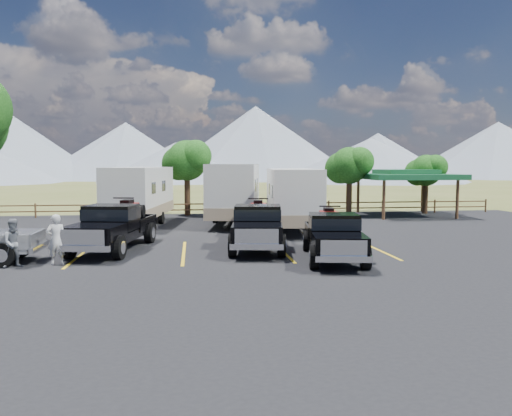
{
  "coord_description": "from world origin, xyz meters",
  "views": [
    {
      "loc": [
        -1.6,
        -16.0,
        3.57
      ],
      "look_at": [
        1.23,
        6.36,
        1.6
      ],
      "focal_mm": 35.0,
      "sensor_mm": 36.0,
      "label": 1
    }
  ],
  "objects": [
    {
      "name": "person_a",
      "position": [
        -6.42,
        2.18,
        0.94
      ],
      "size": [
        0.74,
        0.59,
        1.79
      ],
      "primitive_type": "imported",
      "rotation": [
        0.0,
        0.0,
        3.41
      ],
      "color": "#BABABA",
      "rests_on": "asphalt_lot"
    },
    {
      "name": "stall_lines",
      "position": [
        0.0,
        4.0,
        0.04
      ],
      "size": [
        12.12,
        5.5,
        0.01
      ],
      "color": "gold",
      "rests_on": "asphalt_lot"
    },
    {
      "name": "rail_fence",
      "position": [
        2.0,
        18.5,
        0.61
      ],
      "size": [
        36.12,
        0.12,
        1.0
      ],
      "color": "brown",
      "rests_on": "ground"
    },
    {
      "name": "trailer_right",
      "position": [
        3.73,
        10.41,
        1.76
      ],
      "size": [
        3.22,
        9.52,
        3.29
      ],
      "rotation": [
        0.0,
        0.0,
        -0.1
      ],
      "color": "silver",
      "rests_on": "asphalt_lot"
    },
    {
      "name": "trailer_center",
      "position": [
        0.88,
        13.75,
        1.9
      ],
      "size": [
        3.95,
        10.26,
        3.55
      ],
      "rotation": [
        0.0,
        0.0,
        -0.16
      ],
      "color": "silver",
      "rests_on": "asphalt_lot"
    },
    {
      "name": "rig_right",
      "position": [
        3.6,
        2.04,
        0.96
      ],
      "size": [
        2.71,
        5.93,
        1.91
      ],
      "rotation": [
        0.0,
        0.0,
        -0.16
      ],
      "color": "black",
      "rests_on": "asphalt_lot"
    },
    {
      "name": "tree_ne_a",
      "position": [
        8.97,
        17.01,
        3.48
      ],
      "size": [
        3.11,
        2.92,
        4.76
      ],
      "color": "black",
      "rests_on": "ground"
    },
    {
      "name": "rig_left",
      "position": [
        -4.88,
        5.1,
        1.05
      ],
      "size": [
        3.21,
        6.56,
        2.1
      ],
      "rotation": [
        0.0,
        0.0,
        -0.2
      ],
      "color": "black",
      "rests_on": "asphalt_lot"
    },
    {
      "name": "tree_north",
      "position": [
        -2.03,
        19.02,
        3.83
      ],
      "size": [
        3.46,
        3.24,
        5.25
      ],
      "color": "black",
      "rests_on": "ground"
    },
    {
      "name": "ground",
      "position": [
        0.0,
        0.0,
        0.0
      ],
      "size": [
        320.0,
        320.0,
        0.0
      ],
      "primitive_type": "plane",
      "color": "#515925",
      "rests_on": "ground"
    },
    {
      "name": "tree_ne_b",
      "position": [
        14.98,
        18.01,
        3.13
      ],
      "size": [
        2.77,
        2.59,
        4.27
      ],
      "color": "black",
      "rests_on": "ground"
    },
    {
      "name": "trailer_left",
      "position": [
        -4.7,
        13.88,
        1.8
      ],
      "size": [
        3.6,
        9.75,
        3.37
      ],
      "rotation": [
        0.0,
        0.0,
        -0.14
      ],
      "color": "silver",
      "rests_on": "asphalt_lot"
    },
    {
      "name": "asphalt_lot",
      "position": [
        0.0,
        3.0,
        0.02
      ],
      "size": [
        44.0,
        34.0,
        0.04
      ],
      "primitive_type": "cube",
      "color": "black",
      "rests_on": "ground"
    },
    {
      "name": "pavilion",
      "position": [
        13.0,
        17.0,
        2.79
      ],
      "size": [
        6.2,
        6.2,
        3.22
      ],
      "color": "brown",
      "rests_on": "ground"
    },
    {
      "name": "person_b",
      "position": [
        -7.7,
        1.84,
        0.88
      ],
      "size": [
        1.01,
        0.93,
        1.68
      ],
      "primitive_type": "imported",
      "rotation": [
        0.0,
        0.0,
        0.45
      ],
      "color": "slate",
      "rests_on": "asphalt_lot"
    },
    {
      "name": "mountain_range",
      "position": [
        -7.63,
        105.98,
        7.87
      ],
      "size": [
        209.0,
        71.0,
        20.0
      ],
      "color": "gray",
      "rests_on": "ground"
    },
    {
      "name": "rig_center",
      "position": [
        1.09,
        4.73,
        1.03
      ],
      "size": [
        2.83,
        6.36,
        2.05
      ],
      "rotation": [
        0.0,
        0.0,
        -0.14
      ],
      "color": "black",
      "rests_on": "asphalt_lot"
    }
  ]
}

